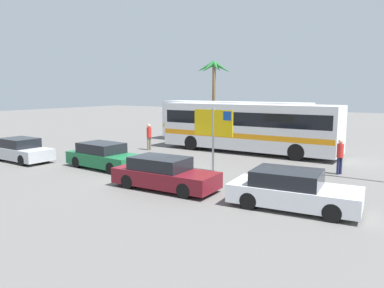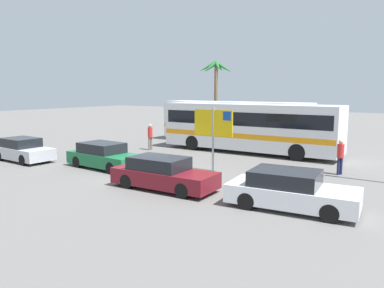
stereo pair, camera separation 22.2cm
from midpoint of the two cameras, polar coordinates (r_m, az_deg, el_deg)
ground at (r=17.52m, az=-6.02°, el=-5.18°), size 120.00×120.00×0.00m
bus_front_coach at (r=24.48m, az=9.00°, el=2.84°), size 11.61×2.66×3.17m
bus_rear_coach at (r=28.70m, az=6.77°, el=3.67°), size 11.61×2.66×3.17m
ferry_sign at (r=18.55m, az=3.73°, el=2.89°), size 2.20×0.12×3.20m
car_green at (r=19.99m, az=-13.01°, el=-1.81°), size 4.44×2.00×1.32m
car_white at (r=13.37m, az=15.32°, el=-6.88°), size 4.51×2.27×1.32m
car_maroon at (r=15.44m, az=-4.08°, el=-4.57°), size 4.50×1.82×1.32m
car_silver at (r=23.52m, az=-24.30°, el=-0.84°), size 3.98×1.81×1.32m
pedestrian_near_sign at (r=19.27m, az=22.14°, el=-1.42°), size 0.32×0.32×1.73m
pedestrian_crossing_lot at (r=25.45m, az=-6.20°, el=1.46°), size 0.32×0.32×1.79m
palm_tree_seaside at (r=34.79m, az=3.90°, el=10.64°), size 3.25×3.30×6.74m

